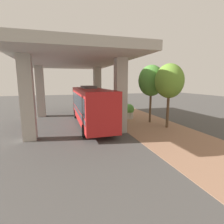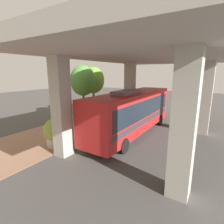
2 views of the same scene
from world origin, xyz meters
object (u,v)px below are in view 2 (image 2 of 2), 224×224
at_px(planter_middle, 56,132).
at_px(street_tree_near, 93,80).
at_px(planter_front, 99,119).
at_px(bus, 132,110).
at_px(planter_back, 79,120).
at_px(fire_hydrant, 82,132).
at_px(street_tree_far, 83,81).

bearing_deg(planter_middle, street_tree_near, 110.58).
bearing_deg(planter_front, bus, 5.42).
distance_m(planter_middle, planter_back, 3.87).
relative_size(planter_middle, street_tree_near, 0.34).
relative_size(bus, fire_hydrant, 11.10).
xyz_separation_m(planter_middle, street_tree_near, (-3.14, 8.36, 3.26)).
distance_m(bus, planter_back, 5.06).
height_order(fire_hydrant, street_tree_near, street_tree_near).
bearing_deg(planter_middle, fire_hydrant, 75.22).
distance_m(fire_hydrant, planter_front, 2.86).
xyz_separation_m(bus, fire_hydrant, (-2.91, -3.12, -1.55)).
distance_m(fire_hydrant, street_tree_near, 8.20).
bearing_deg(planter_back, street_tree_far, 121.06).
bearing_deg(bus, street_tree_far, 172.31).
xyz_separation_m(street_tree_near, street_tree_far, (0.50, -2.34, 0.04)).
height_order(bus, planter_front, bus).
height_order(planter_front, planter_middle, planter_middle).
bearing_deg(planter_front, street_tree_far, 158.53).
xyz_separation_m(planter_front, planter_middle, (-0.24, -4.89, 0.14)).
distance_m(planter_middle, street_tree_far, 7.36).
bearing_deg(fire_hydrant, street_tree_far, 128.87).
xyz_separation_m(planter_front, planter_back, (-1.45, -1.22, 0.01)).
relative_size(fire_hydrant, planter_middle, 0.50).
relative_size(planter_middle, street_tree_far, 0.34).
bearing_deg(street_tree_far, planter_middle, -66.36).
height_order(planter_front, street_tree_near, street_tree_near).
xyz_separation_m(fire_hydrant, planter_middle, (-0.55, -2.07, 0.50)).
bearing_deg(planter_back, planter_middle, -71.64).
relative_size(planter_back, street_tree_near, 0.29).
height_order(planter_middle, planter_back, planter_middle).
bearing_deg(planter_back, bus, 18.11).
height_order(bus, planter_back, bus).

